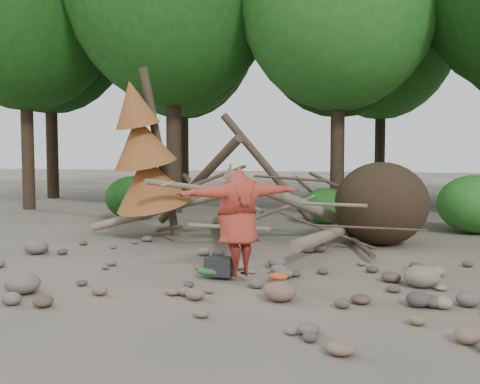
# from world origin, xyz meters

# --- Properties ---
(ground) EXTENTS (120.00, 120.00, 0.00)m
(ground) POSITION_xyz_m (0.00, 0.00, 0.00)
(ground) COLOR #514C44
(ground) RESTS_ON ground
(deadfall_pile) EXTENTS (8.55, 5.24, 3.30)m
(deadfall_pile) POSITION_xyz_m (2.02, 4.24, 0.95)
(deadfall_pile) COLOR #332619
(deadfall_pile) RESTS_ON ground
(dead_conifer) EXTENTS (2.06, 2.16, 4.35)m
(dead_conifer) POSITION_xyz_m (-3.12, 3.37, 2.11)
(dead_conifer) COLOR #4C3F30
(dead_conifer) RESTS_ON ground
(bush_left) EXTENTS (1.80, 1.80, 1.44)m
(bush_left) POSITION_xyz_m (-5.50, 7.20, 0.72)
(bush_left) COLOR #195215
(bush_left) RESTS_ON ground
(bush_mid) EXTENTS (1.40, 1.40, 1.12)m
(bush_mid) POSITION_xyz_m (0.80, 7.80, 0.56)
(bush_mid) COLOR #23681E
(bush_mid) RESTS_ON ground
(bush_right) EXTENTS (2.00, 2.00, 1.60)m
(bush_right) POSITION_xyz_m (5.00, 7.00, 0.80)
(bush_right) COLOR #2C7B26
(bush_right) RESTS_ON ground
(frisbee_thrower) EXTENTS (2.57, 1.99, 1.86)m
(frisbee_thrower) POSITION_xyz_m (0.38, -0.12, 1.01)
(frisbee_thrower) COLOR #A33324
(frisbee_thrower) RESTS_ON ground
(backpack) EXTENTS (0.47, 0.32, 0.31)m
(backpack) POSITION_xyz_m (0.04, -0.11, 0.16)
(backpack) COLOR black
(backpack) RESTS_ON ground
(cloth_green) EXTENTS (0.47, 0.39, 0.18)m
(cloth_green) POSITION_xyz_m (-0.13, -0.13, 0.09)
(cloth_green) COLOR #27632B
(cloth_green) RESTS_ON ground
(cloth_orange) EXTENTS (0.34, 0.28, 0.12)m
(cloth_orange) POSITION_xyz_m (1.08, -0.12, 0.06)
(cloth_orange) COLOR #BA4F1F
(cloth_orange) RESTS_ON ground
(boulder_front_left) EXTENTS (0.56, 0.50, 0.34)m
(boulder_front_left) POSITION_xyz_m (-2.56, -1.93, 0.17)
(boulder_front_left) COLOR #6D645A
(boulder_front_left) RESTS_ON ground
(boulder_front_right) EXTENTS (0.49, 0.44, 0.29)m
(boulder_front_right) POSITION_xyz_m (1.35, -1.21, 0.15)
(boulder_front_right) COLOR #7A5B4C
(boulder_front_right) RESTS_ON ground
(boulder_mid_right) EXTENTS (0.58, 0.53, 0.35)m
(boulder_mid_right) POSITION_xyz_m (3.38, 0.27, 0.18)
(boulder_mid_right) COLOR gray
(boulder_mid_right) RESTS_ON ground
(boulder_mid_left) EXTENTS (0.53, 0.48, 0.32)m
(boulder_mid_left) POSITION_xyz_m (-4.52, 0.95, 0.16)
(boulder_mid_left) COLOR #6A6359
(boulder_mid_left) RESTS_ON ground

